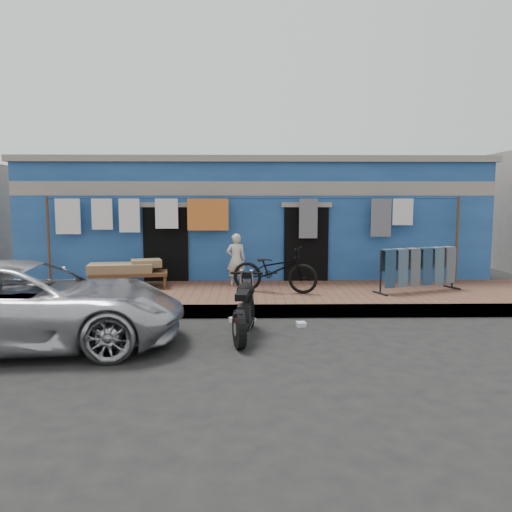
{
  "coord_description": "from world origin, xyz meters",
  "views": [
    {
      "loc": [
        -0.18,
        -7.91,
        2.26
      ],
      "look_at": [
        0.0,
        2.0,
        1.15
      ],
      "focal_mm": 35.0,
      "sensor_mm": 36.0,
      "label": 1
    }
  ],
  "objects": [
    {
      "name": "litter_c",
      "position": [
        0.79,
        0.84,
        0.04
      ],
      "size": [
        0.18,
        0.21,
        0.08
      ],
      "primitive_type": "cube",
      "rotation": [
        0.0,
        0.0,
        1.65
      ],
      "color": "silver",
      "rests_on": "ground"
    },
    {
      "name": "charpoy",
      "position": [
        -2.9,
        3.53,
        0.56
      ],
      "size": [
        2.07,
        1.39,
        0.61
      ],
      "primitive_type": null,
      "rotation": [
        0.0,
        0.0,
        0.15
      ],
      "color": "brown",
      "rests_on": "sidewalk"
    },
    {
      "name": "car",
      "position": [
        -3.58,
        -0.34,
        0.69
      ],
      "size": [
        5.13,
        2.79,
        1.38
      ],
      "primitive_type": "imported",
      "rotation": [
        0.0,
        0.0,
        1.69
      ],
      "color": "silver",
      "rests_on": "ground"
    },
    {
      "name": "clothesline",
      "position": [
        -0.77,
        4.25,
        1.8
      ],
      "size": [
        10.06,
        0.06,
        2.1
      ],
      "color": "brown",
      "rests_on": "sidewalk"
    },
    {
      "name": "litter_a",
      "position": [
        -0.41,
        1.2,
        0.04
      ],
      "size": [
        0.25,
        0.23,
        0.09
      ],
      "primitive_type": "cube",
      "rotation": [
        0.0,
        0.0,
        0.46
      ],
      "color": "silver",
      "rests_on": "ground"
    },
    {
      "name": "seated_person",
      "position": [
        -0.44,
        3.77,
        0.87
      ],
      "size": [
        0.46,
        0.32,
        1.23
      ],
      "primitive_type": "imported",
      "rotation": [
        0.0,
        0.0,
        3.2
      ],
      "color": "beige",
      "rests_on": "sidewalk"
    },
    {
      "name": "ground",
      "position": [
        0.0,
        0.0,
        0.0
      ],
      "size": [
        80.0,
        80.0,
        0.0
      ],
      "primitive_type": "plane",
      "color": "black",
      "rests_on": "ground"
    },
    {
      "name": "motorcycle",
      "position": [
        -0.23,
        0.16,
        0.51
      ],
      "size": [
        0.9,
        1.71,
        1.03
      ],
      "primitive_type": null,
      "rotation": [
        0.0,
        0.0,
        -0.11
      ],
      "color": "black",
      "rests_on": "ground"
    },
    {
      "name": "bicycle",
      "position": [
        0.43,
        2.9,
        0.86
      ],
      "size": [
        2.0,
        1.2,
        1.22
      ],
      "primitive_type": "imported",
      "rotation": [
        0.0,
        0.0,
        1.27
      ],
      "color": "black",
      "rests_on": "sidewalk"
    },
    {
      "name": "building",
      "position": [
        -0.0,
        6.99,
        1.69
      ],
      "size": [
        12.2,
        5.2,
        3.36
      ],
      "color": "navy",
      "rests_on": "ground"
    },
    {
      "name": "sidewalk",
      "position": [
        0.0,
        3.0,
        0.12
      ],
      "size": [
        28.0,
        3.0,
        0.25
      ],
      "primitive_type": "cube",
      "color": "brown",
      "rests_on": "ground"
    },
    {
      "name": "jeans_rack",
      "position": [
        3.61,
        2.95,
        0.75
      ],
      "size": [
        2.35,
        1.8,
        1.0
      ],
      "primitive_type": null,
      "rotation": [
        0.0,
        0.0,
        0.36
      ],
      "color": "black",
      "rests_on": "sidewalk"
    },
    {
      "name": "litter_b",
      "position": [
        -0.1,
        1.2,
        0.03
      ],
      "size": [
        0.17,
        0.17,
        0.07
      ],
      "primitive_type": "cube",
      "rotation": [
        0.0,
        0.0,
        0.69
      ],
      "color": "silver",
      "rests_on": "ground"
    },
    {
      "name": "curb",
      "position": [
        0.0,
        1.55,
        0.12
      ],
      "size": [
        28.0,
        0.1,
        0.25
      ],
      "primitive_type": "cube",
      "color": "gray",
      "rests_on": "ground"
    }
  ]
}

